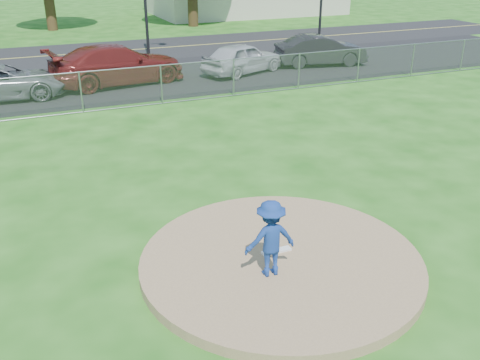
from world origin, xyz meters
The scene contains 11 objects.
ground centered at (0.00, 10.00, 0.00)m, with size 120.00×120.00×0.00m, color #1B5713.
pitchers_mound centered at (0.00, 0.00, 0.10)m, with size 5.40×5.40×0.20m, color #937350.
pitching_rubber centered at (0.00, 0.20, 0.22)m, with size 0.60×0.15×0.04m, color white.
chain_link_fence centered at (0.00, 12.00, 0.75)m, with size 40.00×0.06×1.50m, color gray.
parking_lot centered at (0.00, 16.50, 0.01)m, with size 50.00×8.00×0.01m, color black.
street centered at (0.00, 24.00, 0.00)m, with size 60.00×7.00×0.01m, color black.
pitcher centered at (-0.44, -0.40, 0.92)m, with size 0.94×0.54×1.45m, color navy.
parked_car_gray centered at (-4.64, 15.18, 0.69)m, with size 2.25×4.88×1.36m, color gray.
parked_car_darkred centered at (0.10, 15.89, 0.87)m, with size 2.41×5.93×1.72m, color maroon.
parked_car_pearl centered at (5.98, 15.70, 0.73)m, with size 1.71×4.25×1.45m, color silver.
parked_car_charcoal centered at (10.39, 15.86, 0.76)m, with size 1.59×4.56×1.50m, color black.
Camera 1 is at (-4.17, -7.75, 5.69)m, focal length 40.00 mm.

